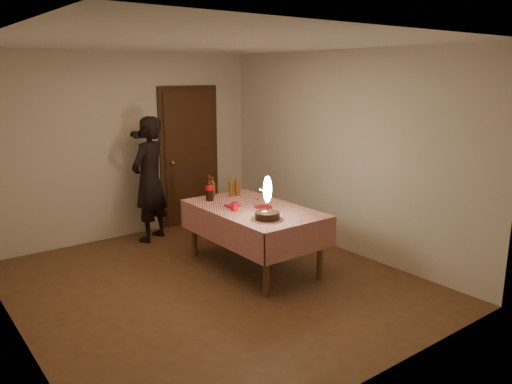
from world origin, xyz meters
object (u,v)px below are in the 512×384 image
Objects in this scene: dining_table at (253,216)px; birthday_cake at (267,209)px; cola_bottle at (210,189)px; amber_bottle_mid at (231,187)px; red_cup at (235,207)px; clear_cup at (256,203)px; red_plate at (264,207)px; amber_bottle_left at (213,188)px; photographer at (149,179)px; amber_bottle_right at (237,187)px.

birthday_cake reaches higher than dining_table.
amber_bottle_mid is (0.34, 0.02, -0.03)m from cola_bottle.
cola_bottle reaches higher than red_cup.
clear_cup is 0.28× the size of cola_bottle.
amber_bottle_mid reaches higher than clear_cup.
amber_bottle_mid reaches higher than red_plate.
clear_cup is 0.67m from cola_bottle.
red_plate is (0.10, -0.07, 0.10)m from dining_table.
dining_table is 17.20× the size of red_cup.
birthday_cake is at bearing -94.05° from amber_bottle_left.
photographer is at bearing 98.55° from birthday_cake.
birthday_cake is 4.82× the size of red_cup.
clear_cup is 0.35× the size of amber_bottle_right.
amber_bottle_left is 1.06m from photographer.
clear_cup is at bearing -103.33° from amber_bottle_right.
dining_table is 6.75× the size of amber_bottle_right.
red_plate is 0.86× the size of amber_bottle_right.
clear_cup is at bearing 9.08° from dining_table.
birthday_cake is at bearing -81.45° from photographer.
cola_bottle is at bearing -75.87° from photographer.
photographer reaches higher than dining_table.
red_cup is at bearing 98.49° from birthday_cake.
amber_bottle_left reaches higher than dining_table.
red_cup is (-0.26, 0.02, 0.15)m from dining_table.
birthday_cake reaches higher than amber_bottle_mid.
cola_bottle is 0.20m from amber_bottle_left.
red_plate is 0.85m from amber_bottle_left.
amber_bottle_right reaches higher than red_plate.
amber_bottle_right is 0.15× the size of photographer.
red_cup reaches higher than clear_cup.
clear_cup is 0.76m from amber_bottle_left.
clear_cup is at bearing -71.69° from photographer.
photographer reaches higher than red_plate.
photographer is (-0.71, 1.11, 0.00)m from amber_bottle_right.
red_cup is 0.39× the size of amber_bottle_right.
dining_table is at bearing -68.79° from cola_bottle.
amber_bottle_right is 1.00× the size of amber_bottle_mid.
photographer is at bearing 122.57° from amber_bottle_right.
photographer is (-0.42, 0.98, 0.00)m from amber_bottle_left.
dining_table is 1.81m from photographer.
amber_bottle_left is (-0.15, 0.74, 0.07)m from clear_cup.
birthday_cake reaches higher than red_cup.
cola_bottle is 1.16m from photographer.
amber_bottle_mid is at bearing 3.81° from cola_bottle.
birthday_cake is at bearing -123.64° from red_plate.
dining_table is 5.42× the size of cola_bottle.
birthday_cake reaches higher than clear_cup.
dining_table is 0.68m from amber_bottle_right.
clear_cup is at bearing -78.80° from amber_bottle_left.
birthday_cake is 0.56m from clear_cup.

